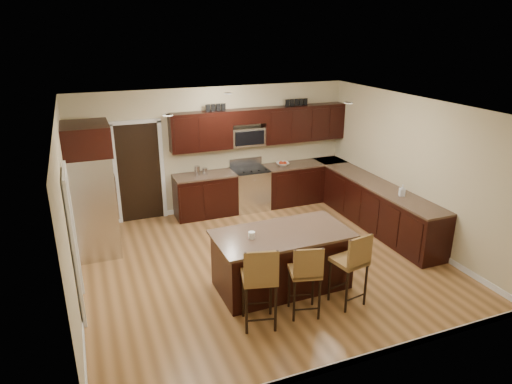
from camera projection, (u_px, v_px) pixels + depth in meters
name	position (u px, v px, depth m)	size (l,w,h in m)	color
floor	(264.00, 263.00, 7.93)	(6.00, 6.00, 0.00)	#A47341
ceiling	(265.00, 107.00, 7.01)	(6.00, 6.00, 0.00)	silver
wall_back	(216.00, 150.00, 9.87)	(6.00, 6.00, 0.00)	#C8BB90
wall_left	(68.00, 216.00, 6.43)	(5.50, 5.50, 0.00)	#C8BB90
wall_right	(412.00, 170.00, 8.51)	(5.50, 5.50, 0.00)	#C8BB90
base_cabinets	(320.00, 197.00, 9.69)	(4.02, 3.96, 0.92)	black
upper_cabinets	(263.00, 125.00, 9.92)	(4.00, 0.33, 0.80)	black
range	(250.00, 189.00, 10.14)	(0.76, 0.64, 1.11)	silver
microwave	(247.00, 137.00, 9.89)	(0.76, 0.31, 0.40)	silver
doorway	(139.00, 173.00, 9.40)	(0.85, 0.03, 2.06)	black
pantry_door	(73.00, 246.00, 6.29)	(0.03, 0.80, 2.04)	white
letter_decor	(257.00, 105.00, 9.71)	(2.20, 0.03, 0.15)	black
island	(282.00, 261.00, 7.09)	(2.10, 1.12, 0.92)	black
stool_left	(260.00, 278.00, 5.99)	(0.55, 0.55, 1.21)	olive
stool_mid	(306.00, 273.00, 6.25)	(0.50, 0.50, 1.11)	olive
stool_right	(353.00, 261.00, 6.50)	(0.50, 0.50, 1.15)	olive
refrigerator	(92.00, 189.00, 7.94)	(0.79, 0.98, 2.35)	silver
floor_mat	(299.00, 222.00, 9.56)	(1.02, 0.68, 0.01)	olive
fruit_bowl	(283.00, 164.00, 10.25)	(0.29, 0.29, 0.07)	silver
soap_bottle	(402.00, 190.00, 8.39)	(0.10, 0.10, 0.22)	#B2B2B2
canister_tall	(197.00, 171.00, 9.55)	(0.12, 0.12, 0.20)	silver
canister_short	(205.00, 171.00, 9.61)	(0.11, 0.11, 0.15)	silver
island_jar	(252.00, 235.00, 6.73)	(0.10, 0.10, 0.10)	white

